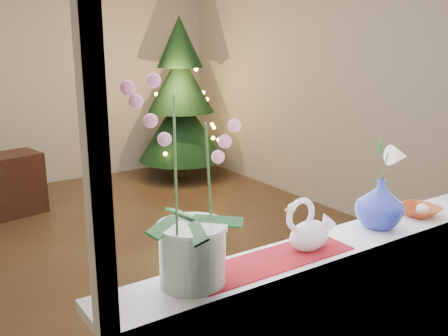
# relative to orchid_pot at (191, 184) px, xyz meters

# --- Properties ---
(ground) EXTENTS (5.00, 5.00, 0.00)m
(ground) POSITION_rel_orchid_pot_xyz_m (0.72, 2.35, -1.28)
(ground) COLOR #372216
(ground) RESTS_ON ground
(wall_back) EXTENTS (4.50, 0.10, 2.70)m
(wall_back) POSITION_rel_orchid_pot_xyz_m (0.72, 4.85, 0.07)
(wall_back) COLOR #BCB3A4
(wall_back) RESTS_ON ground
(wall_front) EXTENTS (4.50, 0.10, 2.70)m
(wall_front) POSITION_rel_orchid_pot_xyz_m (0.72, -0.15, 0.07)
(wall_front) COLOR #BCB3A4
(wall_front) RESTS_ON ground
(wall_right) EXTENTS (0.10, 5.00, 2.70)m
(wall_right) POSITION_rel_orchid_pot_xyz_m (2.97, 2.35, 0.07)
(wall_right) COLOR #BCB3A4
(wall_right) RESTS_ON ground
(windowsill) EXTENTS (2.20, 0.26, 0.04)m
(windowsill) POSITION_rel_orchid_pot_xyz_m (0.72, -0.02, -0.38)
(windowsill) COLOR white
(windowsill) RESTS_ON window_apron
(window_frame) EXTENTS (2.22, 0.06, 1.60)m
(window_frame) POSITION_rel_orchid_pot_xyz_m (0.72, -0.12, 0.42)
(window_frame) COLOR white
(window_frame) RESTS_ON windowsill
(runner) EXTENTS (0.70, 0.20, 0.01)m
(runner) POSITION_rel_orchid_pot_xyz_m (0.34, -0.02, -0.36)
(runner) COLOR maroon
(runner) RESTS_ON windowsill
(orchid_pot) EXTENTS (0.26, 0.26, 0.72)m
(orchid_pot) POSITION_rel_orchid_pot_xyz_m (0.00, 0.00, 0.00)
(orchid_pot) COLOR beige
(orchid_pot) RESTS_ON windowsill
(swan) EXTENTS (0.28, 0.19, 0.21)m
(swan) POSITION_rel_orchid_pot_xyz_m (0.54, -0.01, -0.25)
(swan) COLOR silver
(swan) RESTS_ON windowsill
(blue_vase) EXTENTS (0.30, 0.30, 0.26)m
(blue_vase) POSITION_rel_orchid_pot_xyz_m (0.97, -0.00, -0.23)
(blue_vase) COLOR navy
(blue_vase) RESTS_ON windowsill
(lily) EXTENTS (0.14, 0.08, 0.19)m
(lily) POSITION_rel_orchid_pot_xyz_m (0.97, -0.00, -0.01)
(lily) COLOR white
(lily) RESTS_ON blue_vase
(paperweight) EXTENTS (0.08, 0.08, 0.06)m
(paperweight) POSITION_rel_orchid_pot_xyz_m (1.26, -0.03, -0.33)
(paperweight) COLOR silver
(paperweight) RESTS_ON windowsill
(amber_dish) EXTENTS (0.16, 0.16, 0.04)m
(amber_dish) POSITION_rel_orchid_pot_xyz_m (1.26, -0.01, -0.34)
(amber_dish) COLOR #8F300F
(amber_dish) RESTS_ON windowsill
(xmas_tree) EXTENTS (1.33, 1.33, 2.03)m
(xmas_tree) POSITION_rel_orchid_pot_xyz_m (2.28, 4.18, -0.27)
(xmas_tree) COLOR black
(xmas_tree) RESTS_ON ground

